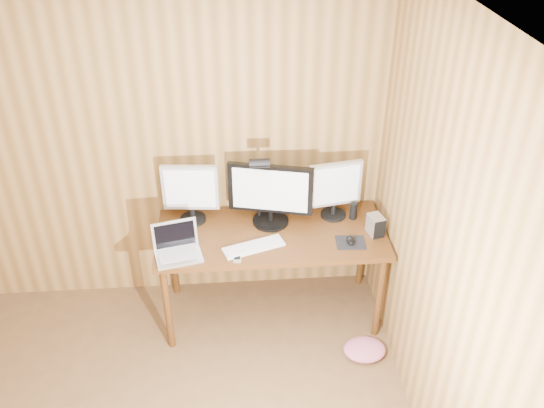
{
  "coord_description": "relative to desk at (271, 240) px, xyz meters",
  "views": [
    {
      "loc": [
        0.68,
        -1.63,
        3.11
      ],
      "look_at": [
        0.93,
        1.58,
        1.02
      ],
      "focal_mm": 38.0,
      "sensor_mm": 36.0,
      "label": 1
    }
  ],
  "objects": [
    {
      "name": "room_shell",
      "position": [
        -0.93,
        -1.7,
        0.62
      ],
      "size": [
        4.0,
        4.0,
        4.0
      ],
      "color": "brown",
      "rests_on": "ground"
    },
    {
      "name": "desk",
      "position": [
        0.0,
        0.0,
        0.0
      ],
      "size": [
        1.6,
        0.7,
        0.75
      ],
      "color": "#4D2A10",
      "rests_on": "floor"
    },
    {
      "name": "monitor_center",
      "position": [
        0.0,
        0.05,
        0.36
      ],
      "size": [
        0.59,
        0.26,
        0.46
      ],
      "rotation": [
        0.0,
        0.0,
        -0.24
      ],
      "color": "black",
      "rests_on": "desk"
    },
    {
      "name": "monitor_left",
      "position": [
        -0.55,
        0.12,
        0.36
      ],
      "size": [
        0.4,
        0.19,
        0.45
      ],
      "rotation": [
        0.0,
        0.0,
        -0.08
      ],
      "color": "black",
      "rests_on": "desk"
    },
    {
      "name": "monitor_right",
      "position": [
        0.47,
        0.1,
        0.36
      ],
      "size": [
        0.39,
        0.18,
        0.44
      ],
      "rotation": [
        0.0,
        0.0,
        0.18
      ],
      "color": "black",
      "rests_on": "desk"
    },
    {
      "name": "laptop",
      "position": [
        -0.64,
        -0.26,
        0.18
      ],
      "size": [
        0.34,
        0.29,
        0.21
      ],
      "rotation": [
        0.0,
        0.0,
        0.22
      ],
      "color": "silver",
      "rests_on": "desk"
    },
    {
      "name": "keyboard",
      "position": [
        -0.13,
        -0.24,
        0.13
      ],
      "size": [
        0.44,
        0.25,
        0.02
      ],
      "rotation": [
        0.0,
        0.0,
        0.33
      ],
      "color": "white",
      "rests_on": "desk"
    },
    {
      "name": "mousepad",
      "position": [
        0.53,
        -0.23,
        0.12
      ],
      "size": [
        0.21,
        0.18,
        0.0
      ],
      "primitive_type": "cube",
      "rotation": [
        0.0,
        0.0,
        -0.07
      ],
      "color": "black",
      "rests_on": "desk"
    },
    {
      "name": "mouse",
      "position": [
        0.53,
        -0.23,
        0.14
      ],
      "size": [
        0.07,
        0.11,
        0.04
      ],
      "primitive_type": "ellipsoid",
      "rotation": [
        0.0,
        0.0,
        -0.1
      ],
      "color": "black",
      "rests_on": "mousepad"
    },
    {
      "name": "hard_drive",
      "position": [
        0.72,
        -0.14,
        0.19
      ],
      "size": [
        0.12,
        0.15,
        0.14
      ],
      "rotation": [
        0.0,
        0.0,
        0.24
      ],
      "color": "silver",
      "rests_on": "desk"
    },
    {
      "name": "phone",
      "position": [
        -0.25,
        -0.34,
        0.13
      ],
      "size": [
        0.05,
        0.1,
        0.01
      ],
      "rotation": [
        0.0,
        0.0,
        -0.03
      ],
      "color": "silver",
      "rests_on": "desk"
    },
    {
      "name": "speaker",
      "position": [
        0.6,
        0.06,
        0.19
      ],
      "size": [
        0.05,
        0.05,
        0.13
      ],
      "primitive_type": "cylinder",
      "color": "black",
      "rests_on": "desk"
    },
    {
      "name": "desk_lamp",
      "position": [
        -0.07,
        0.05,
        0.49
      ],
      "size": [
        0.13,
        0.19,
        0.59
      ],
      "rotation": [
        0.0,
        0.0,
        -0.04
      ],
      "color": "black",
      "rests_on": "desk"
    },
    {
      "name": "fabric_pile",
      "position": [
        0.62,
        -0.56,
        -0.58
      ],
      "size": [
        0.32,
        0.27,
        0.1
      ],
      "primitive_type": null,
      "rotation": [
        0.0,
        0.0,
        -0.09
      ],
      "color": "#C65F7A",
      "rests_on": "floor"
    }
  ]
}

